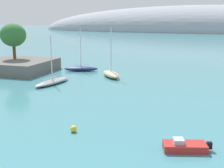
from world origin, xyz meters
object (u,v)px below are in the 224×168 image
object	(u,v)px
sailboat_grey_mid_mooring	(52,81)
sailboat_sand_outer_mooring	(111,74)
mooring_buoy_yellow	(73,129)
sailboat_navy_near_shore	(81,68)
tree_clump_shore	(13,35)
motorboat_red_alongside_breakwater	(185,146)

from	to	relation	value
sailboat_grey_mid_mooring	sailboat_sand_outer_mooring	distance (m)	11.42
sailboat_grey_mid_mooring	mooring_buoy_yellow	bearing A→B (deg)	-135.63
sailboat_navy_near_shore	mooring_buoy_yellow	world-z (taller)	sailboat_navy_near_shore
tree_clump_shore	motorboat_red_alongside_breakwater	size ratio (longest dim) A/B	1.74
tree_clump_shore	sailboat_navy_near_shore	distance (m)	15.68
sailboat_navy_near_shore	sailboat_grey_mid_mooring	distance (m)	12.85
sailboat_navy_near_shore	sailboat_grey_mid_mooring	size ratio (longest dim) A/B	1.05
sailboat_grey_mid_mooring	motorboat_red_alongside_breakwater	size ratio (longest dim) A/B	2.03
sailboat_navy_near_shore	sailboat_grey_mid_mooring	world-z (taller)	sailboat_navy_near_shore
mooring_buoy_yellow	sailboat_sand_outer_mooring	bearing A→B (deg)	100.84
sailboat_sand_outer_mooring	mooring_buoy_yellow	bearing A→B (deg)	153.10
sailboat_sand_outer_mooring	tree_clump_shore	bearing A→B (deg)	49.02
motorboat_red_alongside_breakwater	mooring_buoy_yellow	bearing A→B (deg)	-20.65
mooring_buoy_yellow	motorboat_red_alongside_breakwater	bearing A→B (deg)	-4.53
sailboat_navy_near_shore	sailboat_grey_mid_mooring	xyz separation A→B (m)	(0.46, -12.84, -0.09)
sailboat_navy_near_shore	motorboat_red_alongside_breakwater	size ratio (longest dim) A/B	2.12
sailboat_grey_mid_mooring	motorboat_red_alongside_breakwater	bearing A→B (deg)	-119.57
tree_clump_shore	sailboat_sand_outer_mooring	world-z (taller)	tree_clump_shore
tree_clump_shore	sailboat_sand_outer_mooring	distance (m)	22.81
sailboat_grey_mid_mooring	sailboat_sand_outer_mooring	size ratio (longest dim) A/B	0.93
motorboat_red_alongside_breakwater	mooring_buoy_yellow	distance (m)	10.86
sailboat_sand_outer_mooring	motorboat_red_alongside_breakwater	xyz separation A→B (m)	(16.04, -28.11, -0.24)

